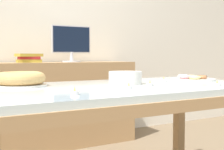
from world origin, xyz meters
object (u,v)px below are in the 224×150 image
object	(u,v)px
cake_chocolate_round	(21,79)
tealight_left_edge	(217,84)
pastry_platter	(193,79)
tealight_centre	(129,87)
tealight_near_cakes	(164,80)
tealight_right_edge	(75,92)
tealight_near_front	(150,84)
computer_monitor	(71,44)
plate_stack	(125,78)
book_stack	(29,58)

from	to	relation	value
cake_chocolate_round	tealight_left_edge	size ratio (longest dim) A/B	7.50
pastry_platter	tealight_centre	size ratio (longest dim) A/B	8.16
cake_chocolate_round	tealight_near_cakes	size ratio (longest dim) A/B	7.50
tealight_right_edge	tealight_near_front	world-z (taller)	same
computer_monitor	tealight_right_edge	distance (m)	1.87
computer_monitor	tealight_right_edge	xyz separation A→B (m)	(-0.69, -1.71, -0.29)
cake_chocolate_round	plate_stack	size ratio (longest dim) A/B	1.43
pastry_platter	cake_chocolate_round	bearing A→B (deg)	172.10
book_stack	tealight_near_cakes	distance (m)	1.46
cake_chocolate_round	pastry_platter	bearing A→B (deg)	-7.90
book_stack	pastry_platter	bearing A→B (deg)	-58.80
tealight_near_cakes	book_stack	bearing A→B (deg)	114.08
cake_chocolate_round	pastry_platter	size ratio (longest dim) A/B	0.92
computer_monitor	tealight_centre	distance (m)	1.69
book_stack	tealight_centre	world-z (taller)	book_stack
plate_stack	pastry_platter	bearing A→B (deg)	0.79
plate_stack	tealight_near_cakes	xyz separation A→B (m)	(0.35, 0.05, -0.03)
pastry_platter	tealight_right_edge	size ratio (longest dim) A/B	8.16
book_stack	tealight_centre	distance (m)	1.64
tealight_centre	plate_stack	bearing A→B (deg)	61.75
computer_monitor	cake_chocolate_round	size ratio (longest dim) A/B	1.41
book_stack	tealight_near_front	world-z (taller)	book_stack
cake_chocolate_round	tealight_right_edge	bearing A→B (deg)	-76.82
book_stack	pastry_platter	xyz separation A→B (m)	(0.83, -1.36, -0.14)
book_stack	cake_chocolate_round	size ratio (longest dim) A/B	0.83
tealight_left_edge	tealight_centre	world-z (taller)	same
pastry_platter	tealight_near_cakes	world-z (taller)	pastry_platter
plate_stack	tealight_centre	size ratio (longest dim) A/B	5.25
computer_monitor	tealight_near_front	xyz separation A→B (m)	(-0.14, -1.55, -0.29)
book_stack	plate_stack	xyz separation A→B (m)	(0.24, -1.37, -0.12)
tealight_near_front	book_stack	bearing A→B (deg)	101.24
tealight_right_edge	tealight_left_edge	bearing A→B (deg)	-2.51
tealight_right_edge	tealight_near_front	size ratio (longest dim) A/B	1.00
tealight_near_cakes	tealight_near_front	xyz separation A→B (m)	(-0.28, -0.22, 0.00)
cake_chocolate_round	tealight_near_cakes	world-z (taller)	cake_chocolate_round
pastry_platter	tealight_left_edge	size ratio (longest dim) A/B	8.16
book_stack	tealight_left_edge	size ratio (longest dim) A/B	6.19
tealight_near_front	tealight_right_edge	bearing A→B (deg)	-163.22
book_stack	tealight_right_edge	world-z (taller)	book_stack
tealight_left_edge	tealight_near_front	bearing A→B (deg)	148.62
tealight_near_cakes	computer_monitor	bearing A→B (deg)	96.40
cake_chocolate_round	book_stack	bearing A→B (deg)	73.16
computer_monitor	pastry_platter	size ratio (longest dim) A/B	1.30
pastry_platter	tealight_near_front	world-z (taller)	pastry_platter
tealight_left_edge	tealight_centre	bearing A→B (deg)	166.96
tealight_near_cakes	plate_stack	bearing A→B (deg)	-172.35
computer_monitor	tealight_left_edge	xyz separation A→B (m)	(0.20, -1.75, -0.29)
tealight_near_cakes	cake_chocolate_round	bearing A→B (deg)	172.47
plate_stack	tealight_near_front	bearing A→B (deg)	-70.25
tealight_left_edge	tealight_centre	distance (m)	0.55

